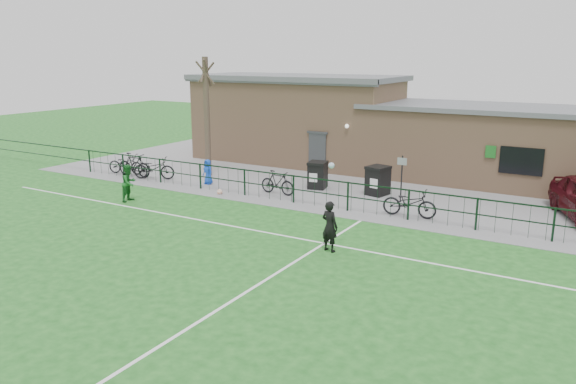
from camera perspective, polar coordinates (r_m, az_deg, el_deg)
The scene contains 20 objects.
ground at distance 16.64m, azimuth -8.86°, elevation -7.92°, with size 90.00×90.00×0.00m, color #19561B.
paving_strip at distance 27.91m, azimuth 8.90°, elevation 1.03°, with size 34.00×13.00×0.02m, color slate.
pitch_line_touch at distance 22.86m, azimuth 3.57°, elevation -1.71°, with size 28.00×0.10×0.01m, color white.
pitch_line_mid at distance 19.69m, azimuth -1.48°, elevation -4.27°, with size 28.00×0.10×0.01m, color white.
pitch_line_perp at distance 15.53m, azimuth -3.06°, elevation -9.39°, with size 0.10×16.00×0.01m, color white.
perimeter_fence at distance 22.88m, azimuth 3.82°, elevation -0.15°, with size 28.00×0.10×1.20m, color black.
bare_tree at distance 28.83m, azimuth -8.24°, elevation 7.49°, with size 0.30×0.30×6.00m, color #443429.
wheelie_bin_left at distance 26.16m, azimuth 3.04°, elevation 1.65°, with size 0.77×0.88×1.17m, color black.
wheelie_bin_right at distance 25.19m, azimuth 9.11°, elevation 1.06°, with size 0.80×0.91×1.21m, color black.
sign_post at distance 24.01m, azimuth 11.45°, elevation 1.29°, with size 0.06×0.06×2.00m, color black.
bicycle_a at distance 30.48m, azimuth -16.16°, elevation 2.75°, with size 0.70×2.00×1.05m, color black.
bicycle_b at distance 29.62m, azimuth -15.36°, elevation 2.67°, with size 0.58×2.04×1.23m, color black.
bicycle_c at distance 28.86m, azimuth -13.46°, elevation 2.38°, with size 0.74×2.11×1.11m, color black.
bicycle_d at distance 24.99m, azimuth -1.08°, elevation 0.96°, with size 0.50×1.77×1.07m, color black.
bicycle_e at distance 22.02m, azimuth 12.24°, elevation -1.09°, with size 0.73×2.09×1.10m, color black.
spectator_child at distance 27.23m, azimuth -8.15°, elevation 2.05°, with size 0.59×0.38×1.20m, color blue.
goalkeeper_kick at distance 17.87m, azimuth 4.26°, elevation -3.31°, with size 1.68×2.93×2.34m.
outfield_player at distance 24.80m, azimuth -15.84°, elevation 0.90°, with size 0.77×0.60×1.58m, color #1C6324.
ball_ground at distance 25.29m, azimuth -6.95°, elevation 0.02°, with size 0.25×0.25×0.25m, color white.
clubhouse at distance 30.60m, azimuth 9.62°, elevation 6.33°, with size 24.25×5.40×4.96m.
Camera 1 is at (9.94, -11.86, 6.13)m, focal length 35.00 mm.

